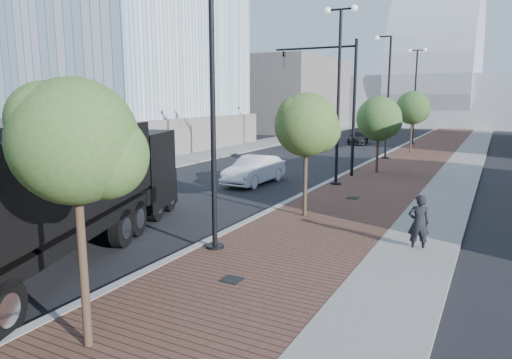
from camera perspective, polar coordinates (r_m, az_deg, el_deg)
The scene contains 23 objects.
sidewalk at distance 42.23m, azimuth 21.20°, elevation 3.10°, with size 7.00×140.00×0.12m, color #4C2D23.
concrete_strip at distance 42.01m, azimuth 24.86°, elevation 2.82°, with size 2.40×140.00×0.13m, color slate.
curb at distance 42.76m, azimuth 16.54°, elevation 3.47°, with size 0.30×140.00×0.14m, color gray.
west_sidewalk at distance 47.02m, azimuth 0.79°, elevation 4.45°, with size 4.00×140.00×0.12m, color slate.
dump_truck at distance 16.20m, azimuth -19.65°, elevation -1.56°, with size 7.57×14.12×3.92m.
white_sedan at distance 25.61m, azimuth -0.22°, elevation 1.19°, with size 1.62×4.66×1.53m, color silver.
dark_car_mid at distance 46.86m, azimuth 7.45°, elevation 5.10°, with size 2.24×4.86×1.35m, color black.
dark_car_far at distance 48.36m, azimuth 12.48°, elevation 5.06°, with size 1.78×4.38×1.27m, color black.
pedestrian at distance 15.27m, azimuth 19.39°, elevation -5.10°, with size 0.66×0.44×1.82m, color black.
streetlight_1 at distance 14.02m, azimuth -5.73°, elevation 8.34°, with size 1.44×0.56×9.21m.
streetlight_2 at distance 24.89m, azimuth 10.11°, elevation 10.14°, with size 1.72×0.56×9.28m.
streetlight_3 at distance 36.53m, azimuth 15.75°, elevation 9.15°, with size 1.44×0.56×9.21m.
streetlight_4 at distance 48.30m, azimuth 18.97°, elevation 9.72°, with size 1.72×0.56×9.28m.
traffic_mast at distance 28.02m, azimuth 10.25°, elevation 10.46°, with size 5.09×0.20×8.00m.
tree_0 at distance 8.74m, azimuth -21.12°, elevation 4.28°, with size 2.31×2.25×5.14m.
tree_1 at distance 18.00m, azimuth 6.36°, elevation 6.67°, with size 2.48×2.45×4.93m.
tree_2 at distance 29.49m, azimuth 14.99°, elevation 7.22°, with size 2.73×2.73×4.79m.
tree_3 at distance 41.26m, azimuth 18.80°, elevation 8.34°, with size 2.79×2.79×5.22m.
tower_podium at distance 46.73m, azimuth -16.00°, elevation 5.80°, with size 19.00×19.00×3.00m, color #68615D.
convention_center at distance 87.31m, azimuth 21.40°, elevation 10.34°, with size 50.00×30.00×50.00m.
commercial_block_nw at distance 67.84m, azimuth 3.24°, elevation 10.39°, with size 14.00×20.00×10.00m, color #5E5855.
utility_cover_1 at distance 12.23m, azimuth -2.99°, elevation -12.20°, with size 0.50×0.50×0.02m, color black.
utility_cover_2 at distance 22.00m, azimuth 11.81°, elevation -2.23°, with size 0.50×0.50×0.02m, color black.
Camera 1 is at (8.21, -1.70, 4.79)m, focal length 32.49 mm.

